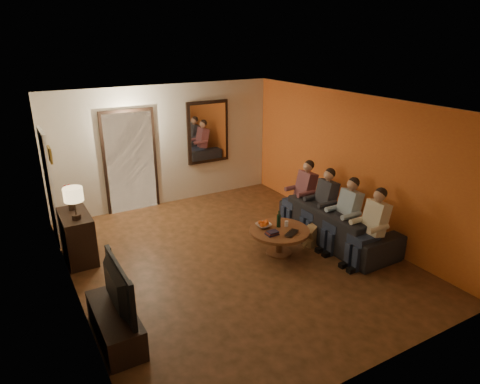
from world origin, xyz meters
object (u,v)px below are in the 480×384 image
person_d (303,196)px  coffee_table (279,241)px  table_lamp (74,203)px  dog (315,229)px  bowl (264,225)px  laptop (294,234)px  person_c (323,206)px  sofa (337,223)px  tv (111,289)px  tv_stand (115,324)px  person_a (372,230)px  person_b (346,217)px  dresser (77,237)px  wine_bottle (279,219)px

person_d → coffee_table: person_d is taller
table_lamp → dog: size_ratio=0.96×
bowl → laptop: bearing=-60.8°
person_c → sofa: bearing=-71.6°
dog → bowl: bearing=150.2°
table_lamp → laptop: size_ratio=1.64×
tv → dog: size_ratio=1.95×
person_d → laptop: size_ratio=3.65×
coffee_table → tv_stand: bearing=-165.2°
person_a → person_b: 0.60m
table_lamp → laptop: (3.12, -1.59, -0.62)m
person_b → sofa: bearing=71.6°
sofa → coffee_table: bearing=84.3°
tv_stand → person_d: (4.12, 1.59, 0.40)m
dresser → sofa: bearing=-21.3°
person_a → dog: (-0.31, 1.01, -0.32)m
person_b → coffee_table: 1.23m
dresser → person_b: size_ratio=0.76×
tv_stand → person_b: (4.12, 0.39, 0.40)m
table_lamp → bowl: bearing=-21.0°
tv_stand → coffee_table: 3.12m
tv → sofa: tv is taller
dresser → table_lamp: size_ratio=1.70×
person_a → wine_bottle: 1.53m
tv → person_b: size_ratio=0.91×
laptop → person_a: bearing=-65.3°
tv_stand → person_b: bearing=5.3°
person_b → wine_bottle: size_ratio=3.87×
dresser → table_lamp: (0.00, -0.22, 0.68)m
sofa → laptop: size_ratio=7.14×
dog → wine_bottle: 0.82m
dog → person_a: bearing=-90.2°
tv → dog: bearing=-78.2°
person_d → table_lamp: bearing=172.8°
dresser → laptop: size_ratio=2.78×
dog → coffee_table: dog is taller
dog → table_lamp: bearing=143.9°
table_lamp → tv_stand: bearing=-90.0°
dog → person_c: bearing=14.1°
person_d → bowl: (-1.28, -0.57, -0.12)m
table_lamp → person_d: bearing=-7.2°
tv_stand → person_b: 4.16m
wine_bottle → person_c: bearing=4.8°
laptop → bowl: bearing=90.1°
coffee_table → bowl: 0.38m
laptop → dog: bearing=-7.0°
bowl → sofa: bearing=-13.5°
tv_stand → dog: size_ratio=2.16×
sofa → person_a: 0.94m
bowl → laptop: size_ratio=0.79×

